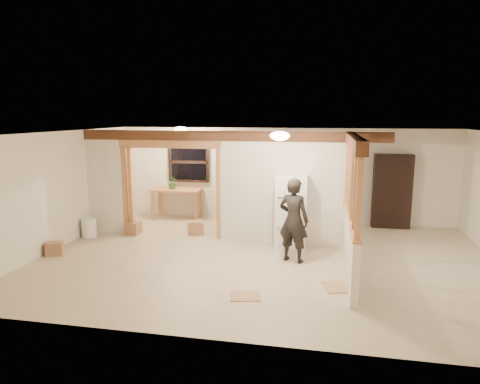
% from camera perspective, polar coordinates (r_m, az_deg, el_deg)
% --- Properties ---
extents(floor, '(9.00, 6.50, 0.01)m').
position_cam_1_polar(floor, '(8.70, 3.40, -8.88)').
color(floor, '#C4B392').
rests_on(floor, ground).
extents(ceiling, '(9.00, 6.50, 0.01)m').
position_cam_1_polar(ceiling, '(8.23, 3.58, 7.83)').
color(ceiling, white).
extents(wall_back, '(9.00, 0.01, 2.50)m').
position_cam_1_polar(wall_back, '(11.56, 5.62, 2.29)').
color(wall_back, silver).
rests_on(wall_back, floor).
extents(wall_front, '(9.00, 0.01, 2.50)m').
position_cam_1_polar(wall_front, '(5.26, -1.25, -7.42)').
color(wall_front, silver).
rests_on(wall_front, floor).
extents(wall_left, '(0.01, 6.50, 2.50)m').
position_cam_1_polar(wall_left, '(10.00, -23.00, 0.26)').
color(wall_left, silver).
rests_on(wall_left, floor).
extents(partition_left_stub, '(0.90, 0.12, 2.50)m').
position_cam_1_polar(partition_left_stub, '(10.78, -17.47, 1.28)').
color(partition_left_stub, silver).
rests_on(partition_left_stub, floor).
extents(partition_center, '(2.80, 0.12, 2.50)m').
position_cam_1_polar(partition_center, '(9.52, 5.64, 0.57)').
color(partition_center, silver).
rests_on(partition_center, floor).
extents(doorway_frame, '(2.46, 0.14, 2.20)m').
position_cam_1_polar(doorway_frame, '(10.13, -9.19, 0.21)').
color(doorway_frame, tan).
rests_on(doorway_frame, floor).
extents(header_beam_back, '(7.00, 0.18, 0.22)m').
position_cam_1_polar(header_beam_back, '(9.59, -1.46, 7.48)').
color(header_beam_back, '#57311D').
rests_on(header_beam_back, ceiling).
extents(header_beam_right, '(0.18, 3.30, 0.22)m').
position_cam_1_polar(header_beam_right, '(7.78, 15.01, 6.48)').
color(header_beam_right, '#57311D').
rests_on(header_beam_right, ceiling).
extents(pony_wall, '(0.12, 3.20, 1.00)m').
position_cam_1_polar(pony_wall, '(8.11, 14.40, -6.88)').
color(pony_wall, silver).
rests_on(pony_wall, floor).
extents(stud_partition, '(0.14, 3.20, 1.32)m').
position_cam_1_polar(stud_partition, '(7.86, 14.77, 1.23)').
color(stud_partition, tan).
rests_on(stud_partition, pony_wall).
extents(window_back, '(1.12, 0.10, 1.10)m').
position_cam_1_polar(window_back, '(11.97, -6.90, 3.99)').
color(window_back, black).
rests_on(window_back, wall_back).
extents(ceiling_dome_main, '(0.36, 0.36, 0.16)m').
position_cam_1_polar(ceiling_dome_main, '(7.70, 5.32, 7.49)').
color(ceiling_dome_main, '#FFEABF').
rests_on(ceiling_dome_main, ceiling).
extents(ceiling_dome_util, '(0.32, 0.32, 0.14)m').
position_cam_1_polar(ceiling_dome_util, '(11.05, -7.91, 8.28)').
color(ceiling_dome_util, '#FFEABF').
rests_on(ceiling_dome_util, ceiling).
extents(hanging_bulb, '(0.07, 0.07, 0.07)m').
position_cam_1_polar(hanging_bulb, '(10.24, -6.47, 6.48)').
color(hanging_bulb, '#FFD88C').
rests_on(hanging_bulb, ceiling).
extents(refrigerator, '(0.65, 0.64, 1.59)m').
position_cam_1_polar(refrigerator, '(9.22, 6.86, -2.66)').
color(refrigerator, silver).
rests_on(refrigerator, floor).
extents(woman, '(0.71, 0.58, 1.67)m').
position_cam_1_polar(woman, '(8.38, 7.15, -3.73)').
color(woman, '#282424').
rests_on(woman, floor).
extents(work_table, '(1.34, 0.67, 0.84)m').
position_cam_1_polar(work_table, '(11.94, -8.37, -1.56)').
color(work_table, tan).
rests_on(work_table, floor).
extents(potted_plant, '(0.41, 0.38, 0.37)m').
position_cam_1_polar(potted_plant, '(11.79, -8.97, 1.26)').
color(potted_plant, '#275A20').
rests_on(potted_plant, work_table).
extents(shop_vac, '(0.61, 0.61, 0.61)m').
position_cam_1_polar(shop_vac, '(11.49, -15.19, -2.86)').
color(shop_vac, red).
rests_on(shop_vac, floor).
extents(bookshelf, '(0.94, 0.31, 1.88)m').
position_cam_1_polar(bookshelf, '(11.47, 19.60, 0.09)').
color(bookshelf, black).
rests_on(bookshelf, floor).
extents(bucket, '(0.39, 0.39, 0.44)m').
position_cam_1_polar(bucket, '(10.72, -19.49, -4.52)').
color(bucket, white).
rests_on(bucket, floor).
extents(box_util_a, '(0.45, 0.42, 0.31)m').
position_cam_1_polar(box_util_a, '(10.44, -5.95, -4.73)').
color(box_util_a, '#9B6B4B').
rests_on(box_util_a, floor).
extents(box_util_b, '(0.33, 0.33, 0.29)m').
position_cam_1_polar(box_util_b, '(10.67, -13.98, -4.71)').
color(box_util_b, '#9B6B4B').
rests_on(box_util_b, floor).
extents(box_front, '(0.41, 0.37, 0.27)m').
position_cam_1_polar(box_front, '(9.67, -23.49, -6.90)').
color(box_front, '#9B6B4B').
rests_on(box_front, floor).
extents(floor_panel_near, '(0.60, 0.60, 0.02)m').
position_cam_1_polar(floor_panel_near, '(7.51, 13.08, -12.23)').
color(floor_panel_near, tan).
rests_on(floor_panel_near, floor).
extents(floor_panel_far, '(0.55, 0.48, 0.02)m').
position_cam_1_polar(floor_panel_far, '(6.99, 0.70, -13.71)').
color(floor_panel_far, tan).
rests_on(floor_panel_far, floor).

